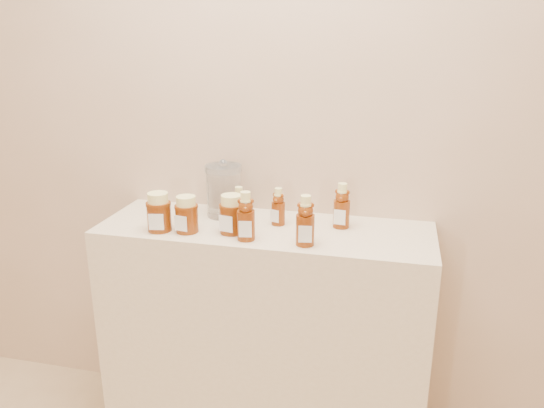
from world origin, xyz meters
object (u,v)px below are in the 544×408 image
(bear_bottle_back_left, at_px, (239,203))
(bear_bottle_front_left, at_px, (246,213))
(display_table, at_px, (265,336))
(honey_jar_left, at_px, (187,214))
(glass_canister, at_px, (224,189))

(bear_bottle_back_left, height_order, bear_bottle_front_left, bear_bottle_front_left)
(display_table, xyz_separation_m, honey_jar_left, (-0.25, -0.11, 0.51))
(display_table, distance_m, honey_jar_left, 0.58)
(honey_jar_left, bearing_deg, bear_bottle_back_left, 48.24)
(bear_bottle_front_left, bearing_deg, bear_bottle_back_left, 103.88)
(bear_bottle_front_left, distance_m, glass_canister, 0.26)
(display_table, xyz_separation_m, glass_canister, (-0.18, 0.09, 0.56))
(bear_bottle_back_left, distance_m, honey_jar_left, 0.20)
(display_table, relative_size, bear_bottle_front_left, 6.31)
(honey_jar_left, height_order, glass_canister, glass_canister)
(bear_bottle_front_left, xyz_separation_m, honey_jar_left, (-0.22, 0.02, -0.03))
(display_table, height_order, bear_bottle_front_left, bear_bottle_front_left)
(bear_bottle_back_left, bearing_deg, display_table, -8.56)
(display_table, xyz_separation_m, bear_bottle_front_left, (-0.03, -0.13, 0.55))
(honey_jar_left, bearing_deg, display_table, 32.07)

